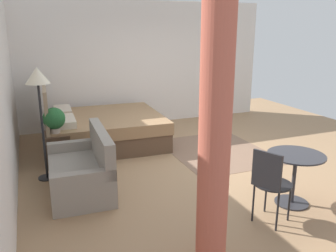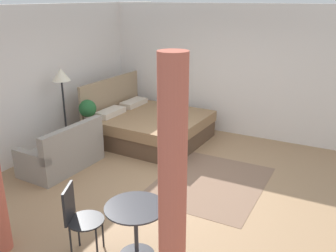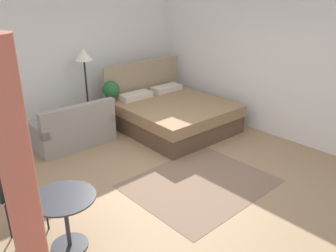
{
  "view_description": "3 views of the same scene",
  "coord_description": "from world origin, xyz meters",
  "px_view_note": "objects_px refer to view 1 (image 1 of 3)",
  "views": [
    {
      "loc": [
        -5.13,
        2.64,
        2.23
      ],
      "look_at": [
        -0.31,
        0.7,
        0.77
      ],
      "focal_mm": 37.23,
      "sensor_mm": 36.0,
      "label": 1
    },
    {
      "loc": [
        -4.98,
        -2.48,
        2.98
      ],
      "look_at": [
        0.6,
        0.45,
        0.75
      ],
      "focal_mm": 39.34,
      "sensor_mm": 36.0,
      "label": 2
    },
    {
      "loc": [
        -3.28,
        -3.65,
        2.9
      ],
      "look_at": [
        0.21,
        0.13,
        0.78
      ],
      "focal_mm": 37.59,
      "sensor_mm": 36.0,
      "label": 3
    }
  ],
  "objects_px": {
    "bed": "(102,129)",
    "nightstand": "(57,149)",
    "couch": "(83,171)",
    "balcony_table": "(295,169)",
    "cafe_chair_near_window": "(270,180)",
    "potted_plant": "(54,119)",
    "floor_lamp": "(38,84)"
  },
  "relations": [
    {
      "from": "floor_lamp",
      "to": "cafe_chair_near_window",
      "type": "height_order",
      "value": "floor_lamp"
    },
    {
      "from": "bed",
      "to": "nightstand",
      "type": "height_order",
      "value": "bed"
    },
    {
      "from": "couch",
      "to": "nightstand",
      "type": "relative_size",
      "value": 2.71
    },
    {
      "from": "bed",
      "to": "potted_plant",
      "type": "height_order",
      "value": "bed"
    },
    {
      "from": "potted_plant",
      "to": "balcony_table",
      "type": "distance_m",
      "value": 3.73
    },
    {
      "from": "bed",
      "to": "nightstand",
      "type": "bearing_deg",
      "value": 130.19
    },
    {
      "from": "potted_plant",
      "to": "balcony_table",
      "type": "bearing_deg",
      "value": -132.37
    },
    {
      "from": "nightstand",
      "to": "couch",
      "type": "bearing_deg",
      "value": -167.86
    },
    {
      "from": "balcony_table",
      "to": "cafe_chair_near_window",
      "type": "relative_size",
      "value": 0.79
    },
    {
      "from": "potted_plant",
      "to": "floor_lamp",
      "type": "xyz_separation_m",
      "value": [
        -0.45,
        0.2,
        0.65
      ]
    },
    {
      "from": "couch",
      "to": "floor_lamp",
      "type": "relative_size",
      "value": 0.86
    },
    {
      "from": "bed",
      "to": "balcony_table",
      "type": "bearing_deg",
      "value": -151.77
    },
    {
      "from": "nightstand",
      "to": "balcony_table",
      "type": "relative_size",
      "value": 0.75
    },
    {
      "from": "nightstand",
      "to": "potted_plant",
      "type": "xyz_separation_m",
      "value": [
        -0.1,
        0.02,
        0.54
      ]
    },
    {
      "from": "couch",
      "to": "cafe_chair_near_window",
      "type": "distance_m",
      "value": 2.55
    },
    {
      "from": "nightstand",
      "to": "floor_lamp",
      "type": "xyz_separation_m",
      "value": [
        -0.55,
        0.22,
        1.19
      ]
    },
    {
      "from": "balcony_table",
      "to": "nightstand",
      "type": "bearing_deg",
      "value": 46.34
    },
    {
      "from": "nightstand",
      "to": "potted_plant",
      "type": "bearing_deg",
      "value": 170.85
    },
    {
      "from": "couch",
      "to": "floor_lamp",
      "type": "distance_m",
      "value": 1.41
    },
    {
      "from": "bed",
      "to": "potted_plant",
      "type": "distance_m",
      "value": 1.37
    },
    {
      "from": "couch",
      "to": "balcony_table",
      "type": "height_order",
      "value": "couch"
    },
    {
      "from": "bed",
      "to": "nightstand",
      "type": "xyz_separation_m",
      "value": [
        -0.77,
        0.91,
        -0.05
      ]
    },
    {
      "from": "balcony_table",
      "to": "potted_plant",
      "type": "bearing_deg",
      "value": 47.63
    },
    {
      "from": "potted_plant",
      "to": "balcony_table",
      "type": "xyz_separation_m",
      "value": [
        -2.5,
        -2.74,
        -0.33
      ]
    },
    {
      "from": "nightstand",
      "to": "bed",
      "type": "bearing_deg",
      "value": -49.81
    },
    {
      "from": "cafe_chair_near_window",
      "to": "potted_plant",
      "type": "bearing_deg",
      "value": 37.28
    },
    {
      "from": "potted_plant",
      "to": "nightstand",
      "type": "bearing_deg",
      "value": -9.15
    },
    {
      "from": "cafe_chair_near_window",
      "to": "balcony_table",
      "type": "bearing_deg",
      "value": -65.2
    },
    {
      "from": "potted_plant",
      "to": "cafe_chair_near_window",
      "type": "bearing_deg",
      "value": -142.72
    },
    {
      "from": "couch",
      "to": "cafe_chair_near_window",
      "type": "relative_size",
      "value": 1.6
    },
    {
      "from": "cafe_chair_near_window",
      "to": "bed",
      "type": "bearing_deg",
      "value": 18.03
    },
    {
      "from": "bed",
      "to": "potted_plant",
      "type": "bearing_deg",
      "value": 133.16
    }
  ]
}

